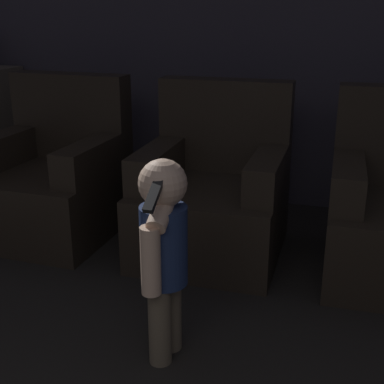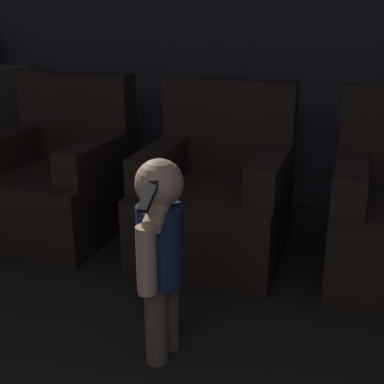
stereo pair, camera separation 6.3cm
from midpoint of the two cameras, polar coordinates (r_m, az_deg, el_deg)
The scene contains 4 objects.
wall_back at distance 3.73m, azimuth 11.50°, elevation 18.00°, with size 8.40×0.05×2.60m.
armchair_left at distance 3.44m, azimuth -13.59°, elevation 1.30°, with size 0.81×0.84×0.96m.
armchair_middle at distance 3.05m, azimuth 3.20°, elevation -0.49°, with size 0.78×0.81×0.96m.
person_toddler at distance 2.05m, azimuth -2.56°, elevation -5.75°, with size 0.18×0.33×0.83m.
Camera 2 is at (0.48, 0.81, 1.36)m, focal length 50.00 mm.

